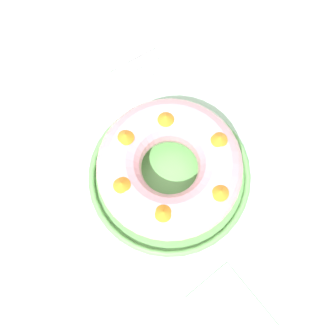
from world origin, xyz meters
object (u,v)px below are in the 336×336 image
(fork, at_px, (122,72))
(napkin, at_px, (232,313))
(serving_knife, at_px, (104,70))
(cake_knife, at_px, (110,93))
(serving_dish, at_px, (168,176))
(bundt_cake, at_px, (168,168))

(fork, xyz_separation_m, napkin, (0.54, -0.07, -0.00))
(fork, height_order, serving_knife, serving_knife)
(fork, relative_size, napkin, 1.37)
(cake_knife, height_order, napkin, cake_knife)
(cake_knife, bearing_deg, serving_knife, 167.19)
(napkin, bearing_deg, serving_knife, 175.85)
(cake_knife, bearing_deg, serving_dish, 3.69)
(bundt_cake, xyz_separation_m, cake_knife, (-0.23, -0.01, -0.07))
(fork, height_order, cake_knife, cake_knife)
(serving_knife, distance_m, cake_knife, 0.06)
(serving_knife, relative_size, napkin, 1.51)
(napkin, bearing_deg, cake_knife, 177.02)
(fork, bearing_deg, serving_dish, -3.18)
(serving_dish, bearing_deg, fork, 171.58)
(bundt_cake, xyz_separation_m, serving_knife, (-0.28, 0.01, -0.07))
(serving_dish, relative_size, napkin, 2.18)
(serving_dish, relative_size, cake_knife, 1.67)
(serving_knife, xyz_separation_m, cake_knife, (0.05, -0.01, 0.00))
(bundt_cake, relative_size, fork, 1.35)
(fork, bearing_deg, bundt_cake, -3.18)
(serving_dish, height_order, bundt_cake, bundt_cake)
(bundt_cake, relative_size, napkin, 1.86)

